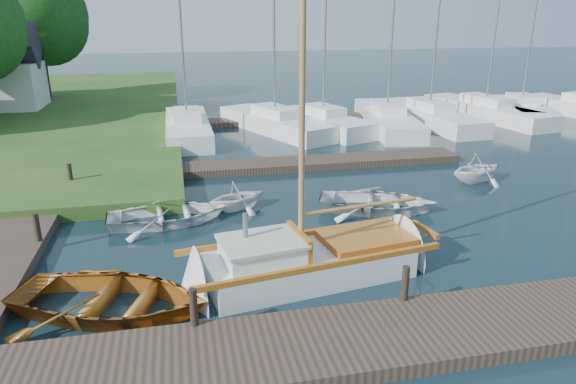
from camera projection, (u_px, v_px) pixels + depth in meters
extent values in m
plane|color=black|center=(288.00, 229.00, 15.59)|extent=(160.00, 160.00, 0.00)
cube|color=#30281E|center=(353.00, 341.00, 10.00)|extent=(18.00, 2.20, 0.30)
cube|color=#30281E|center=(21.00, 221.00, 15.78)|extent=(2.20, 18.00, 0.30)
cube|color=#30281E|center=(301.00, 163.00, 21.94)|extent=(14.00, 1.60, 0.30)
cube|color=#30281E|center=(389.00, 116.00, 32.32)|extent=(30.00, 1.60, 0.30)
cylinder|color=black|center=(194.00, 307.00, 10.14)|extent=(0.16, 0.16, 0.80)
cylinder|color=black|center=(405.00, 283.00, 11.04)|extent=(0.16, 0.16, 0.80)
cylinder|color=black|center=(37.00, 227.00, 13.96)|extent=(0.16, 0.16, 0.80)
cylinder|color=black|center=(70.00, 174.00, 18.57)|extent=(0.16, 0.16, 0.80)
cube|color=white|center=(308.00, 268.00, 12.71)|extent=(5.25, 2.74, 0.90)
cone|color=white|center=(413.00, 249.00, 13.74)|extent=(1.59, 2.14, 1.96)
cone|color=white|center=(189.00, 290.00, 11.71)|extent=(1.29, 2.09, 1.96)
cube|color=#923B0E|center=(294.00, 235.00, 13.37)|extent=(6.15, 1.07, 0.14)
cube|color=#923B0E|center=(325.00, 266.00, 11.71)|extent=(6.15, 1.07, 0.14)
cube|color=#923B0E|center=(425.00, 230.00, 13.70)|extent=(0.29, 1.11, 0.14)
cube|color=white|center=(262.00, 251.00, 12.08)|extent=(1.99, 1.66, 0.44)
cube|color=beige|center=(262.00, 242.00, 12.00)|extent=(2.11, 1.77, 0.08)
cube|color=#923B0E|center=(299.00, 242.00, 12.38)|extent=(0.33, 1.40, 0.60)
cylinder|color=slate|center=(245.00, 226.00, 12.05)|extent=(0.12, 0.12, 0.60)
cube|color=#923B0E|center=(366.00, 238.00, 13.07)|extent=(2.40, 1.82, 0.20)
cylinder|color=olive|center=(302.00, 78.00, 11.12)|extent=(0.14, 0.14, 8.40)
cylinder|color=olive|center=(361.00, 206.00, 12.71)|extent=(3.18, 0.59, 0.10)
imported|color=#923B0E|center=(110.00, 294.00, 11.10)|extent=(5.15, 4.43, 0.90)
imported|color=white|center=(168.00, 211.00, 15.97)|extent=(3.85, 2.90, 0.76)
imported|color=white|center=(237.00, 194.00, 17.06)|extent=(2.52, 2.37, 1.07)
imported|color=white|center=(378.00, 199.00, 16.94)|extent=(4.57, 3.95, 0.79)
imported|color=white|center=(478.00, 166.00, 19.85)|extent=(2.83, 2.59, 1.26)
cube|color=white|center=(188.00, 128.00, 27.36)|extent=(2.24, 8.38, 0.90)
cube|color=white|center=(187.00, 115.00, 27.14)|extent=(1.41, 2.94, 0.50)
cylinder|color=slate|center=(180.00, 15.00, 25.50)|extent=(0.12, 0.12, 10.50)
cube|color=white|center=(275.00, 123.00, 28.52)|extent=(5.43, 8.82, 0.90)
cube|color=white|center=(275.00, 111.00, 28.29)|extent=(2.48, 3.33, 0.50)
cylinder|color=slate|center=(274.00, 24.00, 26.80)|extent=(0.12, 0.12, 9.60)
cube|color=white|center=(323.00, 123.00, 28.69)|extent=(4.43, 7.43, 0.90)
cube|color=white|center=(323.00, 110.00, 28.47)|extent=(2.14, 2.81, 0.50)
cylinder|color=slate|center=(325.00, 27.00, 27.03)|extent=(0.12, 0.12, 9.28)
cube|color=white|center=(387.00, 119.00, 29.71)|extent=(3.89, 9.92, 0.90)
cube|color=white|center=(387.00, 107.00, 29.48)|extent=(1.98, 3.58, 0.50)
cylinder|color=slate|center=(394.00, 0.00, 27.59)|extent=(0.12, 0.12, 12.05)
cube|color=white|center=(429.00, 116.00, 30.49)|extent=(2.76, 9.28, 0.90)
cube|color=white|center=(430.00, 105.00, 30.26)|extent=(1.59, 3.29, 0.50)
cylinder|color=slate|center=(438.00, 20.00, 28.72)|extent=(0.12, 0.12, 9.95)
cube|color=white|center=(485.00, 111.00, 32.18)|extent=(3.79, 9.90, 0.90)
cube|color=white|center=(487.00, 100.00, 31.95)|extent=(1.95, 3.57, 0.50)
cylinder|color=slate|center=(496.00, 21.00, 30.43)|extent=(0.12, 0.12, 9.79)
cube|color=white|center=(521.00, 110.00, 32.58)|extent=(4.18, 7.30, 0.90)
cube|color=white|center=(522.00, 99.00, 32.35)|extent=(2.06, 2.74, 0.50)
cylinder|color=slate|center=(532.00, 35.00, 31.08)|extent=(0.12, 0.12, 8.26)
cylinder|color=#332114|center=(46.00, 72.00, 36.43)|extent=(0.36, 0.36, 3.67)
sphere|color=#133C14|center=(37.00, 16.00, 35.19)|extent=(6.73, 6.73, 6.73)
sphere|color=#133C14|center=(45.00, 24.00, 35.18)|extent=(5.71, 5.71, 5.71)
sphere|color=#133C14|center=(31.00, 5.00, 35.25)|extent=(6.12, 6.12, 6.12)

